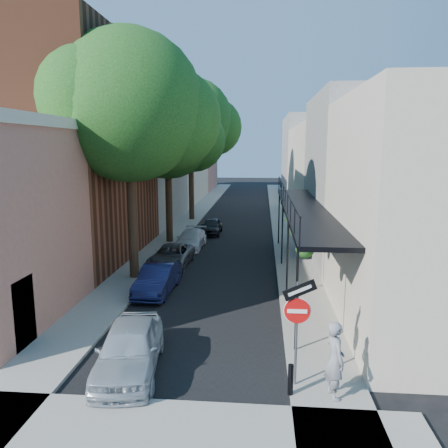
% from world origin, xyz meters
% --- Properties ---
extents(ground, '(160.00, 160.00, 0.00)m').
position_xyz_m(ground, '(0.00, 0.00, 0.00)').
color(ground, black).
rests_on(ground, ground).
extents(road_surface, '(6.00, 64.00, 0.01)m').
position_xyz_m(road_surface, '(0.00, 30.00, 0.01)').
color(road_surface, black).
rests_on(road_surface, ground).
extents(sidewalk_left, '(2.00, 64.00, 0.12)m').
position_xyz_m(sidewalk_left, '(-4.00, 30.00, 0.06)').
color(sidewalk_left, gray).
rests_on(sidewalk_left, ground).
extents(sidewalk_right, '(2.00, 64.00, 0.12)m').
position_xyz_m(sidewalk_right, '(4.00, 30.00, 0.06)').
color(sidewalk_right, gray).
rests_on(sidewalk_right, ground).
extents(sidewalk_cross, '(12.00, 2.00, 0.12)m').
position_xyz_m(sidewalk_cross, '(0.00, -1.00, 0.06)').
color(sidewalk_cross, gray).
rests_on(sidewalk_cross, ground).
extents(buildings_left, '(10.10, 59.10, 12.00)m').
position_xyz_m(buildings_left, '(-9.30, 28.76, 4.94)').
color(buildings_left, tan).
rests_on(buildings_left, ground).
extents(buildings_right, '(9.80, 55.00, 10.00)m').
position_xyz_m(buildings_right, '(8.99, 29.49, 4.42)').
color(buildings_right, beige).
rests_on(buildings_right, ground).
extents(sign_post, '(0.89, 0.17, 2.99)m').
position_xyz_m(sign_post, '(3.16, 0.97, 2.04)').
color(sign_post, '#595B60').
rests_on(sign_post, ground).
extents(bollard, '(0.14, 0.14, 0.80)m').
position_xyz_m(bollard, '(3.00, 0.50, 0.52)').
color(bollard, black).
rests_on(bollard, sidewalk_right).
extents(oak_near, '(7.48, 6.80, 11.42)m').
position_xyz_m(oak_near, '(-3.37, 10.26, 7.88)').
color(oak_near, '#362115').
rests_on(oak_near, ground).
extents(oak_mid, '(6.60, 6.00, 10.20)m').
position_xyz_m(oak_mid, '(-3.42, 18.23, 7.06)').
color(oak_mid, '#362115').
rests_on(oak_mid, ground).
extents(oak_far, '(7.70, 7.00, 11.90)m').
position_xyz_m(oak_far, '(-3.35, 27.27, 8.26)').
color(oak_far, '#362115').
rests_on(oak_far, ground).
extents(parked_car_a, '(2.17, 4.29, 1.40)m').
position_xyz_m(parked_car_a, '(-1.40, 1.46, 0.70)').
color(parked_car_a, '#A6B0B8').
rests_on(parked_car_a, ground).
extents(parked_car_b, '(1.44, 3.79, 1.23)m').
position_xyz_m(parked_car_b, '(-2.22, 8.14, 0.62)').
color(parked_car_b, '#14183F').
rests_on(parked_car_b, ground).
extents(parked_car_c, '(2.04, 4.14, 1.13)m').
position_xyz_m(parked_car_c, '(-2.50, 12.35, 0.56)').
color(parked_car_c, '#53545A').
rests_on(parked_car_c, ground).
extents(parked_car_d, '(1.72, 3.95, 1.13)m').
position_xyz_m(parked_car_d, '(-2.17, 16.63, 0.57)').
color(parked_car_d, silver).
rests_on(parked_car_d, ground).
extents(parked_car_e, '(1.38, 3.40, 1.16)m').
position_xyz_m(parked_car_e, '(-1.40, 21.20, 0.58)').
color(parked_car_e, black).
rests_on(parked_car_e, ground).
extents(pedestrian, '(0.63, 0.81, 1.96)m').
position_xyz_m(pedestrian, '(4.06, 0.50, 1.10)').
color(pedestrian, gray).
rests_on(pedestrian, sidewalk_right).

